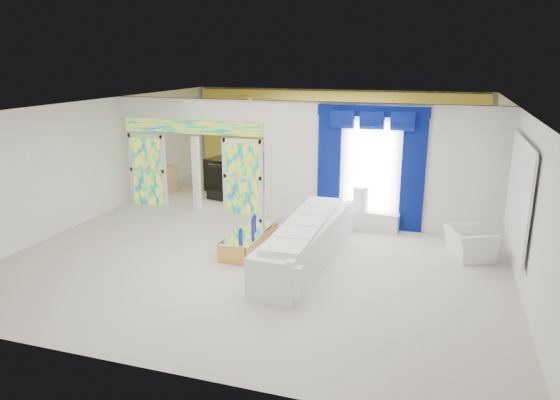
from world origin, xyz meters
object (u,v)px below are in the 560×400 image
(grand_piano, at_px, (242,172))
(armchair, at_px, (469,243))
(white_sofa, at_px, (307,244))
(console_table, at_px, (372,220))
(coffee_table, at_px, (250,241))

(grand_piano, bearing_deg, armchair, -18.28)
(white_sofa, bearing_deg, console_table, 73.23)
(armchair, height_order, grand_piano, grand_piano)
(coffee_table, bearing_deg, grand_piano, 113.61)
(coffee_table, height_order, console_table, console_table)
(armchair, relative_size, grand_piano, 0.48)
(console_table, xyz_separation_m, grand_piano, (-4.56, 2.88, 0.28))
(console_table, bearing_deg, coffee_table, -135.84)
(armchair, xyz_separation_m, grand_piano, (-6.73, 4.17, 0.19))
(coffee_table, height_order, armchair, armchair)
(coffee_table, xyz_separation_m, grand_piano, (-2.24, 5.13, 0.30))
(white_sofa, height_order, coffee_table, white_sofa)
(white_sofa, bearing_deg, armchair, 25.82)
(white_sofa, bearing_deg, coffee_table, 171.44)
(white_sofa, distance_m, coffee_table, 1.39)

